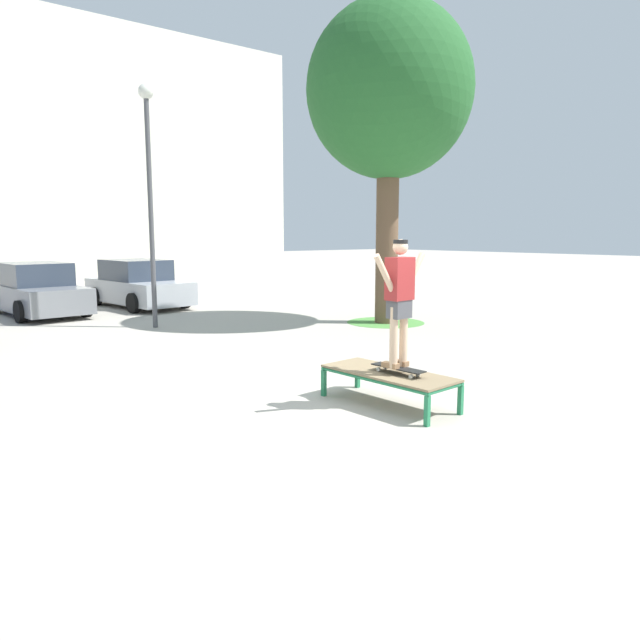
{
  "coord_description": "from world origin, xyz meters",
  "views": [
    {
      "loc": [
        -5.39,
        -5.91,
        2.31
      ],
      "look_at": [
        0.18,
        1.09,
        1.0
      ],
      "focal_mm": 32.96,
      "sensor_mm": 36.0,
      "label": 1
    }
  ],
  "objects": [
    {
      "name": "light_post",
      "position": [
        0.41,
        7.99,
        3.83
      ],
      "size": [
        0.36,
        0.36,
        5.83
      ],
      "color": "#4C4C51",
      "rests_on": "ground"
    },
    {
      "name": "skate_box",
      "position": [
        0.18,
        -0.41,
        0.41
      ],
      "size": [
        0.89,
        1.95,
        0.46
      ],
      "color": "#237A4C",
      "rests_on": "ground"
    },
    {
      "name": "car_silver",
      "position": [
        1.7,
        12.36,
        0.69
      ],
      "size": [
        2.25,
        4.36,
        1.5
      ],
      "color": "#B7BABF",
      "rests_on": "ground"
    },
    {
      "name": "ground_plane",
      "position": [
        0.0,
        0.0,
        0.0
      ],
      "size": [
        120.0,
        120.0,
        0.0
      ],
      "primitive_type": "plane",
      "color": "#B2AA9E"
    },
    {
      "name": "car_grey",
      "position": [
        -1.31,
        12.3,
        0.69
      ],
      "size": [
        2.17,
        4.32,
        1.5
      ],
      "color": "slate",
      "rests_on": "ground"
    },
    {
      "name": "skater",
      "position": [
        0.19,
        -0.57,
        1.53
      ],
      "size": [
        1.0,
        0.3,
        1.69
      ],
      "color": "beige",
      "rests_on": "skateboard"
    },
    {
      "name": "tree_near_right",
      "position": [
        5.5,
        4.99,
        5.81
      ],
      "size": [
        4.16,
        4.16,
        8.06
      ],
      "color": "brown",
      "rests_on": "ground"
    },
    {
      "name": "grass_patch_near_right",
      "position": [
        5.5,
        4.99,
        0.0
      ],
      "size": [
        2.03,
        2.03,
        0.01
      ],
      "primitive_type": "cylinder",
      "color": "#519342",
      "rests_on": "ground"
    },
    {
      "name": "skateboard",
      "position": [
        0.19,
        -0.57,
        0.54
      ],
      "size": [
        0.26,
        0.81,
        0.09
      ],
      "color": "black",
      "rests_on": "skate_box"
    }
  ]
}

